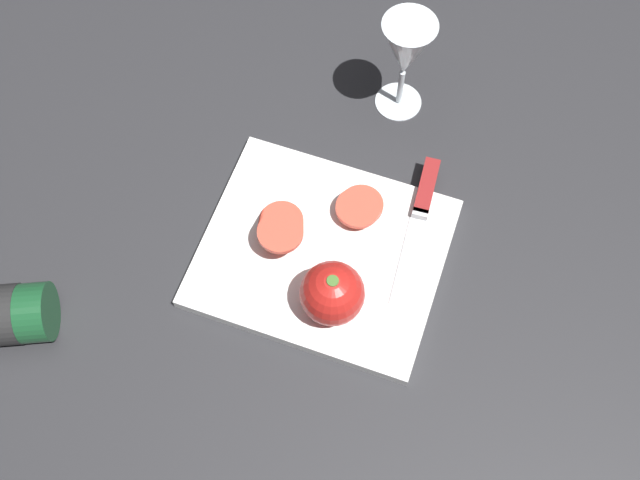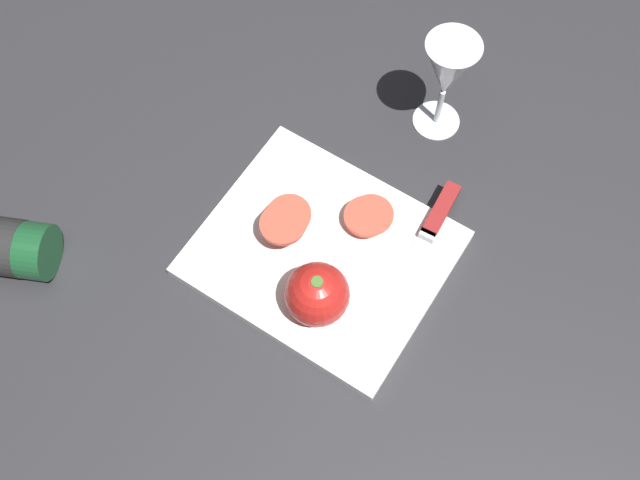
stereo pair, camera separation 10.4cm
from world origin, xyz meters
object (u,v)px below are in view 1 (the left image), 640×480
at_px(tomato_slice_stack_near, 360,206).
at_px(tomato_slice_stack_far, 281,227).
at_px(whole_tomato, 332,293).
at_px(knife, 423,202).
at_px(wine_glass, 406,53).

xyz_separation_m(tomato_slice_stack_near, tomato_slice_stack_far, (-0.09, -0.07, 0.01)).
height_order(whole_tomato, knife, whole_tomato).
xyz_separation_m(wine_glass, tomato_slice_stack_far, (-0.09, -0.29, -0.08)).
relative_size(knife, tomato_slice_stack_near, 3.02).
bearing_deg(wine_glass, tomato_slice_stack_far, -107.13).
distance_m(knife, tomato_slice_stack_near, 0.09).
bearing_deg(knife, wine_glass, -157.34).
bearing_deg(tomato_slice_stack_near, knife, 25.59).
distance_m(wine_glass, whole_tomato, 0.37).
distance_m(wine_glass, tomato_slice_stack_far, 0.31).
bearing_deg(tomato_slice_stack_far, wine_glass, 72.87).
relative_size(whole_tomato, knife, 0.37).
bearing_deg(wine_glass, tomato_slice_stack_near, -88.87).
relative_size(whole_tomato, tomato_slice_stack_far, 0.90).
height_order(whole_tomato, tomato_slice_stack_far, whole_tomato).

